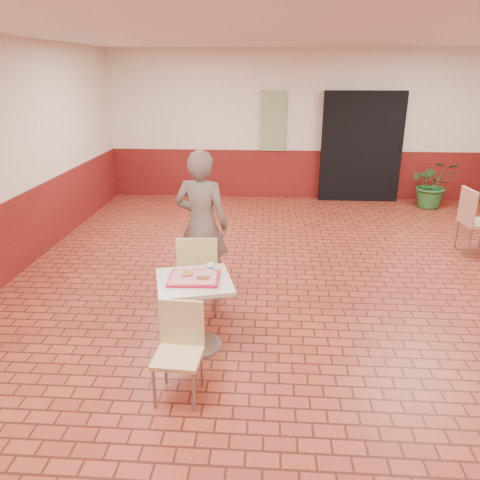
# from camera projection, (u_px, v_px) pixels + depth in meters

# --- Properties ---
(room_shell) EXTENTS (8.01, 10.01, 3.01)m
(room_shell) POSITION_uv_depth(u_px,v_px,m) (330.00, 180.00, 4.86)
(room_shell) COLOR maroon
(room_shell) RESTS_ON ground
(wainscot_band) EXTENTS (8.00, 10.00, 1.00)m
(wainscot_band) POSITION_uv_depth(u_px,v_px,m) (324.00, 269.00, 5.20)
(wainscot_band) COLOR maroon
(wainscot_band) RESTS_ON ground
(corridor_doorway) EXTENTS (1.60, 0.22, 2.20)m
(corridor_doorway) POSITION_uv_depth(u_px,v_px,m) (361.00, 147.00, 9.49)
(corridor_doorway) COLOR black
(corridor_doorway) RESTS_ON ground
(promo_poster) EXTENTS (0.50, 0.03, 1.20)m
(promo_poster) POSITION_uv_depth(u_px,v_px,m) (273.00, 121.00, 9.49)
(promo_poster) COLOR gray
(promo_poster) RESTS_ON wainscot_band
(main_table) EXTENTS (0.69, 0.69, 0.72)m
(main_table) POSITION_uv_depth(u_px,v_px,m) (195.00, 302.00, 4.47)
(main_table) COLOR beige
(main_table) RESTS_ON ground
(chair_main_front) EXTENTS (0.40, 0.40, 0.81)m
(chair_main_front) POSITION_uv_depth(u_px,v_px,m) (179.00, 345.00, 3.84)
(chair_main_front) COLOR #E2C787
(chair_main_front) RESTS_ON ground
(chair_main_back) EXTENTS (0.46, 0.46, 0.93)m
(chair_main_back) POSITION_uv_depth(u_px,v_px,m) (198.00, 270.00, 5.10)
(chair_main_back) COLOR #D6CA80
(chair_main_back) RESTS_ON ground
(customer) EXTENTS (0.71, 0.54, 1.76)m
(customer) POSITION_uv_depth(u_px,v_px,m) (202.00, 225.00, 5.45)
(customer) COLOR #695951
(customer) RESTS_ON ground
(serving_tray) EXTENTS (0.47, 0.37, 0.03)m
(serving_tray) POSITION_uv_depth(u_px,v_px,m) (194.00, 278.00, 4.39)
(serving_tray) COLOR red
(serving_tray) RESTS_ON main_table
(ring_donut) EXTENTS (0.13, 0.13, 0.04)m
(ring_donut) POSITION_uv_depth(u_px,v_px,m) (187.00, 273.00, 4.42)
(ring_donut) COLOR #C57B48
(ring_donut) RESTS_ON serving_tray
(long_john_donut) EXTENTS (0.14, 0.08, 0.04)m
(long_john_donut) POSITION_uv_depth(u_px,v_px,m) (203.00, 277.00, 4.34)
(long_john_donut) COLOR #B26D34
(long_john_donut) RESTS_ON serving_tray
(paper_cup) EXTENTS (0.07, 0.07, 0.09)m
(paper_cup) POSITION_uv_depth(u_px,v_px,m) (210.00, 267.00, 4.48)
(paper_cup) COLOR white
(paper_cup) RESTS_ON serving_tray
(chair_second_left) EXTENTS (0.50, 0.50, 0.97)m
(chair_second_left) POSITION_uv_depth(u_px,v_px,m) (474.00, 218.00, 6.85)
(chair_second_left) COLOR tan
(chair_second_left) RESTS_ON ground
(potted_plant) EXTENTS (0.92, 0.82, 0.94)m
(potted_plant) POSITION_uv_depth(u_px,v_px,m) (433.00, 184.00, 9.16)
(potted_plant) COLOR #28652B
(potted_plant) RESTS_ON ground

